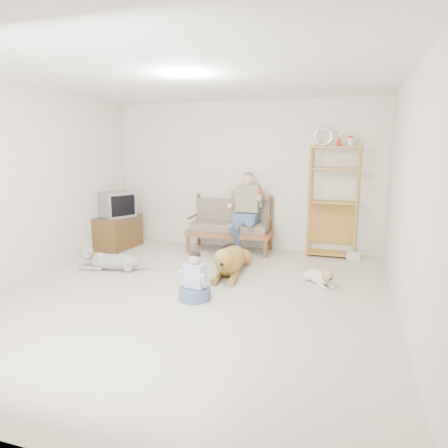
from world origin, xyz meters
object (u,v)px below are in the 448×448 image
(golden_retriever, at_px, (230,260))
(etagere, at_px, (333,201))
(loveseat, at_px, (231,224))
(tv_stand, at_px, (118,232))

(golden_retriever, bearing_deg, etagere, 40.17)
(etagere, height_order, golden_retriever, etagere)
(etagere, bearing_deg, loveseat, -175.32)
(etagere, xyz_separation_m, golden_retriever, (-1.39, -1.48, -0.77))
(etagere, xyz_separation_m, tv_stand, (-3.86, -0.61, -0.67))
(etagere, bearing_deg, tv_stand, -171.07)
(loveseat, height_order, etagere, etagere)
(loveseat, xyz_separation_m, tv_stand, (-2.08, -0.46, -0.19))
(etagere, distance_m, golden_retriever, 2.17)
(tv_stand, bearing_deg, loveseat, 15.42)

